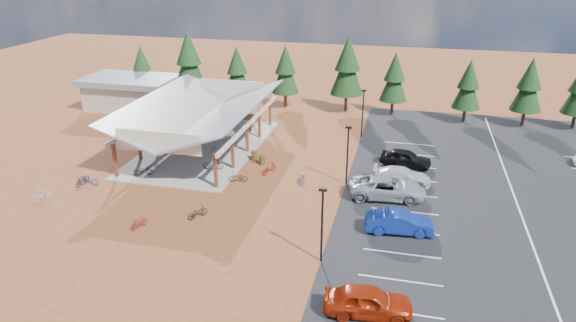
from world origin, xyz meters
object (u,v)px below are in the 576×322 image
(bike_3, at_px, (214,127))
(bike_pavilion, at_px, (201,111))
(bike_0, at_px, (143,170))
(bike_15, at_px, (270,168))
(bike_6, at_px, (242,133))
(bike_7, at_px, (253,129))
(bike_12, at_px, (198,212))
(lamp_post_0, at_px, (322,220))
(trash_bin_0, at_px, (254,156))
(bike_9, at_px, (42,195))
(car_1, at_px, (399,222))
(car_3, at_px, (402,176))
(car_0, at_px, (368,301))
(lamp_post_1, at_px, (348,151))
(car_2, at_px, (387,188))
(bike_10, at_px, (88,180))
(bike_14, at_px, (303,177))
(lamp_post_2, at_px, (363,110))
(bike_5, at_px, (218,150))
(trash_bin_1, at_px, (262,160))
(bike_16, at_px, (238,177))
(outbuilding, at_px, (131,92))
(bike_1, at_px, (188,149))
(bike_2, at_px, (200,138))
(bike_8, at_px, (83,180))
(car_4, at_px, (406,158))
(bike_4, at_px, (213,164))

(bike_3, bearing_deg, bike_pavilion, -174.20)
(bike_0, xyz_separation_m, bike_15, (10.63, 3.17, 0.01))
(bike_6, height_order, bike_15, bike_15)
(bike_7, relative_size, bike_12, 0.91)
(bike_pavilion, bearing_deg, lamp_post_0, -48.58)
(trash_bin_0, relative_size, bike_7, 0.59)
(bike_9, bearing_deg, car_1, -137.51)
(car_1, bearing_deg, car_3, -5.49)
(trash_bin_0, distance_m, car_0, 23.31)
(lamp_post_1, relative_size, car_2, 0.85)
(bike_0, bearing_deg, car_3, -98.33)
(bike_7, height_order, bike_10, bike_7)
(lamp_post_0, distance_m, bike_14, 12.12)
(lamp_post_2, xyz_separation_m, car_2, (3.52, -13.91, -2.10))
(bike_5, bearing_deg, bike_12, -148.55)
(bike_15, xyz_separation_m, car_1, (11.54, -7.77, 0.28))
(trash_bin_1, bearing_deg, bike_16, -102.16)
(bike_14, bearing_deg, lamp_post_0, -82.91)
(trash_bin_0, relative_size, car_0, 0.19)
(bike_5, bearing_deg, bike_14, -96.36)
(outbuilding, xyz_separation_m, bike_3, (13.19, -6.09, -1.45))
(bike_9, relative_size, car_3, 0.33)
(bike_1, xyz_separation_m, car_0, (19.10, -19.44, 0.27))
(bike_1, xyz_separation_m, bike_7, (4.22, 7.43, -0.03))
(lamp_post_0, distance_m, bike_2, 24.23)
(lamp_post_2, relative_size, bike_5, 2.85)
(trash_bin_1, distance_m, bike_16, 4.33)
(lamp_post_2, distance_m, car_2, 14.50)
(bike_3, distance_m, bike_10, 16.25)
(bike_2, distance_m, car_3, 21.01)
(lamp_post_2, relative_size, bike_8, 3.04)
(bike_16, bearing_deg, bike_1, -140.17)
(trash_bin_1, height_order, bike_1, bike_1)
(bike_1, bearing_deg, outbuilding, 60.79)
(bike_2, bearing_deg, bike_pavilion, -152.74)
(bike_2, relative_size, car_4, 0.39)
(bike_0, bearing_deg, trash_bin_0, -73.12)
(trash_bin_1, distance_m, bike_1, 7.67)
(bike_8, bearing_deg, bike_0, 38.10)
(trash_bin_0, bearing_deg, car_3, -8.85)
(bike_pavilion, bearing_deg, bike_2, 124.26)
(bike_4, bearing_deg, bike_8, 111.24)
(outbuilding, distance_m, bike_12, 31.15)
(bike_8, bearing_deg, bike_14, 18.20)
(outbuilding, relative_size, bike_3, 6.97)
(lamp_post_1, distance_m, lamp_post_2, 12.00)
(lamp_post_2, bearing_deg, bike_4, -135.10)
(bike_pavilion, xyz_separation_m, bike_5, (2.22, -1.57, -3.18))
(bike_7, bearing_deg, bike_16, -153.52)
(lamp_post_0, height_order, bike_6, lamp_post_0)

